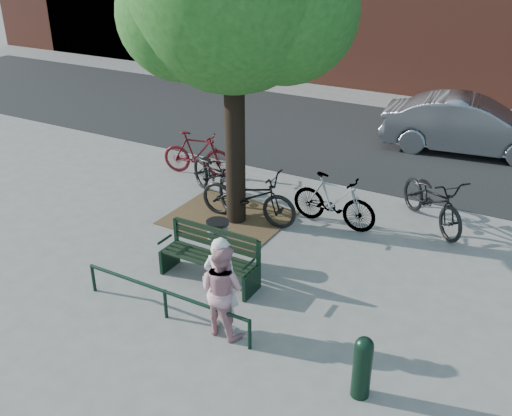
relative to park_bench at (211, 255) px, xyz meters
The scene contains 15 objects.
ground 0.49m from the park_bench, 90.00° to the right, with size 90.00×90.00×0.00m, color gray.
dirt_pit 2.39m from the park_bench, 115.24° to the left, with size 2.40×2.00×0.02m, color brown.
road 8.43m from the park_bench, 90.00° to the left, with size 40.00×7.00×0.01m, color black.
park_bench is the anchor object (origin of this frame).
guard_railing 1.28m from the park_bench, 90.00° to the right, with size 3.06×0.06×0.51m.
person_left 1.43m from the park_bench, 49.72° to the right, with size 0.57×0.37×1.56m, color silver.
person_right 1.50m from the park_bench, 49.92° to the right, with size 0.72×0.56×1.48m, color #C68890.
bollard 3.48m from the park_bench, 23.09° to the right, with size 0.24×0.24×0.91m.
litter_bin 0.56m from the park_bench, 110.92° to the left, with size 0.41×0.41×0.83m.
bicycle_a 3.34m from the park_bench, 122.51° to the left, with size 0.77×2.21×1.16m, color black.
bicycle_b 4.83m from the park_bench, 127.67° to the left, with size 0.51×1.80×1.08m, color #4F0B10.
bicycle_c 2.31m from the park_bench, 104.46° to the left, with size 0.75×2.14×1.13m, color black.
bicycle_d 3.10m from the park_bench, 70.66° to the left, with size 0.51×1.82×1.09m, color gray.
bicycle_e 4.79m from the park_bench, 54.92° to the left, with size 0.75×2.15×1.13m, color black.
parked_car 9.12m from the park_bench, 73.95° to the left, with size 1.59×4.57×1.51m, color slate.
Camera 1 is at (4.80, -6.83, 5.39)m, focal length 40.00 mm.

